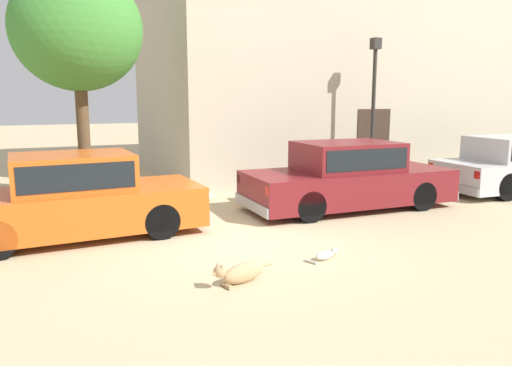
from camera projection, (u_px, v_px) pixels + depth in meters
name	position (u px, v px, depth m)	size (l,w,h in m)	color
ground_plane	(229.00, 238.00, 8.61)	(80.00, 80.00, 0.00)	tan
parked_sedan_nearest	(76.00, 196.00, 8.56)	(4.47, 1.94, 1.47)	#D15619
parked_sedan_second	(348.00, 176.00, 10.80)	(4.75, 1.91, 1.47)	maroon
apartment_block	(371.00, 36.00, 17.38)	(15.35, 6.86, 9.13)	#BCB299
stray_dog_spotted	(240.00, 273.00, 6.47)	(1.00, 0.36, 0.36)	tan
stray_cat	(326.00, 255.00, 7.46)	(0.59, 0.27, 0.16)	beige
street_lamp	(374.00, 94.00, 12.73)	(0.22, 0.22, 3.91)	#2D2B28
acacia_tree_left	(77.00, 31.00, 10.22)	(2.68, 2.41, 5.09)	brown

